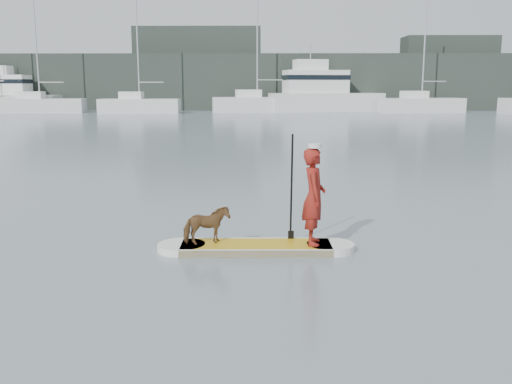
{
  "coord_description": "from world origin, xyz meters",
  "views": [
    {
      "loc": [
        -2.68,
        -11.54,
        2.73
      ],
      "look_at": [
        -2.8,
        -2.34,
        1.0
      ],
      "focal_mm": 40.0,
      "sensor_mm": 36.0,
      "label": 1
    }
  ],
  "objects_px": {
    "sailboat_d": "(256,103)",
    "sailboat_e": "(421,104)",
    "sailboat_c": "(139,105)",
    "motor_yacht_a": "(321,93)",
    "dog": "(206,225)",
    "paddler": "(314,197)",
    "motor_yacht_b": "(9,95)",
    "paddleboard": "(256,247)",
    "sailboat_b": "(40,104)"
  },
  "relations": [
    {
      "from": "sailboat_d",
      "to": "sailboat_e",
      "type": "height_order",
      "value": "sailboat_d"
    },
    {
      "from": "sailboat_c",
      "to": "motor_yacht_a",
      "type": "distance_m",
      "value": 18.43
    },
    {
      "from": "sailboat_c",
      "to": "dog",
      "type": "bearing_deg",
      "value": -78.25
    },
    {
      "from": "paddler",
      "to": "motor_yacht_b",
      "type": "xyz_separation_m",
      "value": [
        -27.22,
        50.29,
        0.81
      ]
    },
    {
      "from": "sailboat_d",
      "to": "motor_yacht_b",
      "type": "distance_m",
      "value": 25.74
    },
    {
      "from": "sailboat_e",
      "to": "motor_yacht_a",
      "type": "xyz_separation_m",
      "value": [
        -9.7,
        2.02,
        1.1
      ]
    },
    {
      "from": "paddler",
      "to": "motor_yacht_b",
      "type": "relative_size",
      "value": 0.17
    },
    {
      "from": "dog",
      "to": "motor_yacht_b",
      "type": "height_order",
      "value": "motor_yacht_b"
    },
    {
      "from": "sailboat_d",
      "to": "motor_yacht_a",
      "type": "distance_m",
      "value": 6.82
    },
    {
      "from": "paddleboard",
      "to": "motor_yacht_a",
      "type": "relative_size",
      "value": 0.27
    },
    {
      "from": "paddler",
      "to": "motor_yacht_a",
      "type": "height_order",
      "value": "motor_yacht_a"
    },
    {
      "from": "sailboat_c",
      "to": "sailboat_e",
      "type": "relative_size",
      "value": 0.94
    },
    {
      "from": "motor_yacht_b",
      "to": "motor_yacht_a",
      "type": "bearing_deg",
      "value": 0.94
    },
    {
      "from": "paddleboard",
      "to": "sailboat_b",
      "type": "distance_m",
      "value": 52.33
    },
    {
      "from": "dog",
      "to": "sailboat_e",
      "type": "bearing_deg",
      "value": -40.25
    },
    {
      "from": "motor_yacht_a",
      "to": "paddleboard",
      "type": "bearing_deg",
      "value": -108.44
    },
    {
      "from": "paddleboard",
      "to": "motor_yacht_a",
      "type": "xyz_separation_m",
      "value": [
        6.07,
        50.2,
        1.88
      ]
    },
    {
      "from": "motor_yacht_a",
      "to": "dog",
      "type": "bearing_deg",
      "value": -109.36
    },
    {
      "from": "dog",
      "to": "sailboat_e",
      "type": "distance_m",
      "value": 50.97
    },
    {
      "from": "paddler",
      "to": "dog",
      "type": "height_order",
      "value": "paddler"
    },
    {
      "from": "sailboat_e",
      "to": "motor_yacht_b",
      "type": "height_order",
      "value": "sailboat_e"
    },
    {
      "from": "sailboat_d",
      "to": "sailboat_e",
      "type": "distance_m",
      "value": 16.36
    },
    {
      "from": "dog",
      "to": "sailboat_e",
      "type": "relative_size",
      "value": 0.06
    },
    {
      "from": "paddleboard",
      "to": "motor_yacht_a",
      "type": "bearing_deg",
      "value": 82.15
    },
    {
      "from": "paddler",
      "to": "dog",
      "type": "bearing_deg",
      "value": 92.97
    },
    {
      "from": "sailboat_e",
      "to": "motor_yacht_a",
      "type": "relative_size",
      "value": 0.99
    },
    {
      "from": "paddler",
      "to": "motor_yacht_a",
      "type": "distance_m",
      "value": 50.45
    },
    {
      "from": "sailboat_e",
      "to": "paddleboard",
      "type": "bearing_deg",
      "value": -117.6
    },
    {
      "from": "sailboat_b",
      "to": "sailboat_d",
      "type": "xyz_separation_m",
      "value": [
        21.45,
        1.53,
        0.07
      ]
    },
    {
      "from": "sailboat_d",
      "to": "sailboat_c",
      "type": "bearing_deg",
      "value": -175.86
    },
    {
      "from": "sailboat_d",
      "to": "sailboat_e",
      "type": "relative_size",
      "value": 1.12
    },
    {
      "from": "paddleboard",
      "to": "sailboat_d",
      "type": "bearing_deg",
      "value": 89.71
    },
    {
      "from": "paddler",
      "to": "sailboat_d",
      "type": "distance_m",
      "value": 49.0
    },
    {
      "from": "sailboat_e",
      "to": "motor_yacht_a",
      "type": "height_order",
      "value": "sailboat_e"
    },
    {
      "from": "paddler",
      "to": "sailboat_e",
      "type": "height_order",
      "value": "sailboat_e"
    },
    {
      "from": "sailboat_b",
      "to": "sailboat_e",
      "type": "bearing_deg",
      "value": -4.12
    },
    {
      "from": "sailboat_b",
      "to": "motor_yacht_b",
      "type": "distance_m",
      "value": 5.18
    },
    {
      "from": "sailboat_b",
      "to": "motor_yacht_a",
      "type": "xyz_separation_m",
      "value": [
        28.09,
        2.73,
        1.07
      ]
    },
    {
      "from": "sailboat_b",
      "to": "sailboat_d",
      "type": "distance_m",
      "value": 21.5
    },
    {
      "from": "motor_yacht_a",
      "to": "sailboat_c",
      "type": "bearing_deg",
      "value": 179.4
    },
    {
      "from": "sailboat_c",
      "to": "motor_yacht_a",
      "type": "height_order",
      "value": "sailboat_c"
    },
    {
      "from": "dog",
      "to": "sailboat_b",
      "type": "distance_m",
      "value": 52.0
    },
    {
      "from": "dog",
      "to": "motor_yacht_a",
      "type": "relative_size",
      "value": 0.06
    },
    {
      "from": "paddleboard",
      "to": "sailboat_b",
      "type": "relative_size",
      "value": 0.26
    },
    {
      "from": "paddler",
      "to": "sailboat_c",
      "type": "xyz_separation_m",
      "value": [
        -12.94,
        46.69,
        -0.1
      ]
    },
    {
      "from": "paddleboard",
      "to": "motor_yacht_b",
      "type": "bearing_deg",
      "value": 116.61
    },
    {
      "from": "paddleboard",
      "to": "paddler",
      "type": "xyz_separation_m",
      "value": [
        0.95,
        0.02,
        0.86
      ]
    },
    {
      "from": "paddler",
      "to": "sailboat_b",
      "type": "xyz_separation_m",
      "value": [
        -22.98,
        47.45,
        -0.05
      ]
    },
    {
      "from": "sailboat_b",
      "to": "motor_yacht_a",
      "type": "bearing_deg",
      "value": 0.35
    },
    {
      "from": "sailboat_c",
      "to": "sailboat_d",
      "type": "xyz_separation_m",
      "value": [
        11.42,
        2.29,
        0.13
      ]
    }
  ]
}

